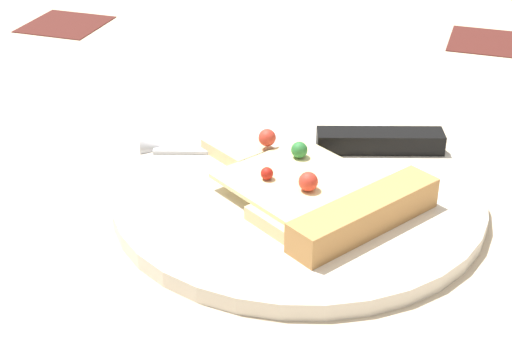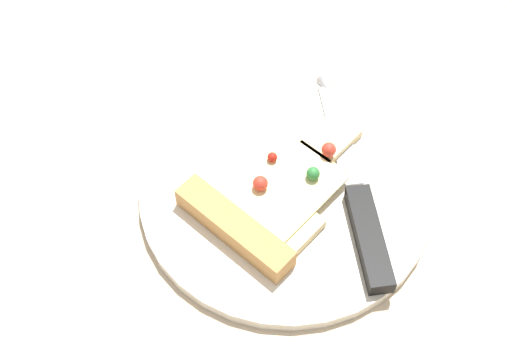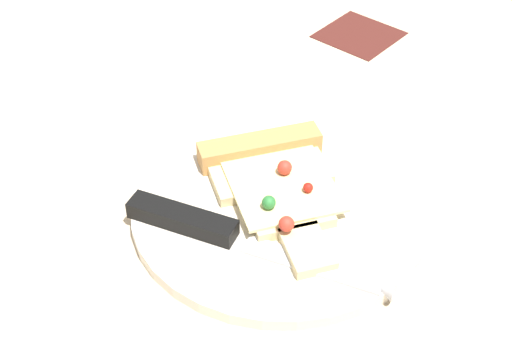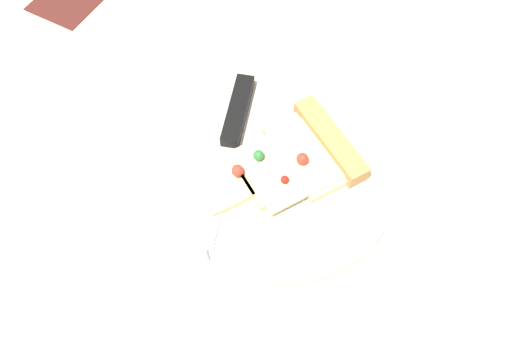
% 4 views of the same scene
% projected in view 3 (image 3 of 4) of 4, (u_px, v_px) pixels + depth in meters
% --- Properties ---
extents(ground_plane, '(1.24, 1.24, 0.03)m').
position_uv_depth(ground_plane, '(286.00, 218.00, 0.67)').
color(ground_plane, '#C6B293').
rests_on(ground_plane, ground).
extents(plate, '(0.27, 0.27, 0.01)m').
position_uv_depth(plate, '(282.00, 208.00, 0.65)').
color(plate, silver).
rests_on(plate, ground_plane).
extents(pizza_slice, '(0.16, 0.19, 0.03)m').
position_uv_depth(pizza_slice, '(274.00, 179.00, 0.66)').
color(pizza_slice, beige).
rests_on(pizza_slice, plate).
extents(knife, '(0.09, 0.23, 0.02)m').
position_uv_depth(knife, '(230.00, 235.00, 0.60)').
color(knife, silver).
rests_on(knife, plate).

